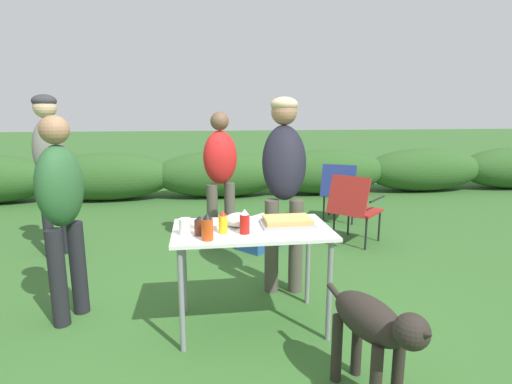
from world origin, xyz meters
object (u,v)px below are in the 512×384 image
bbq_sauce_bottle (200,226)px  camp_chair_green_behind_table (354,206)px  mustard_bottle (223,222)px  dog (374,327)px  paper_cup_stack (185,227)px  standing_person_in_dark_puffer (61,202)px  folding_table (252,238)px  cooler_box (260,233)px  hot_sauce_bottle (207,227)px  camp_chair_near_hedge (340,189)px  plate_stack (206,225)px  mixing_bowl (238,220)px  ketchup_bottle (245,222)px  food_tray (287,221)px  standing_person_with_beanie (284,171)px  standing_person_in_olive_jacket (220,168)px  standing_person_in_navy_coat (50,155)px

bbq_sauce_bottle → camp_chair_green_behind_table: size_ratio=0.16×
mustard_bottle → dog: size_ratio=0.20×
paper_cup_stack → standing_person_in_dark_puffer: (-0.88, 0.37, 0.11)m
folding_table → cooler_box: (0.32, 1.66, -0.49)m
hot_sauce_bottle → camp_chair_near_hedge: (1.90, 2.82, -0.36)m
mustard_bottle → bbq_sauce_bottle: (-0.15, -0.02, -0.01)m
plate_stack → bbq_sauce_bottle: size_ratio=1.53×
mixing_bowl → ketchup_bottle: size_ratio=1.15×
folding_table → camp_chair_green_behind_table: 2.16m
ketchup_bottle → camp_chair_green_behind_table: 2.31m
paper_cup_stack → camp_chair_near_hedge: 3.39m
ketchup_bottle → camp_chair_green_behind_table: size_ratio=0.20×
paper_cup_stack → food_tray: bearing=9.7°
standing_person_with_beanie → cooler_box: (-0.05, 1.03, -0.87)m
camp_chair_near_hedge → ketchup_bottle: bearing=-92.3°
hot_sauce_bottle → cooler_box: (0.63, 1.89, -0.65)m
standing_person_in_dark_puffer → standing_person_in_olive_jacket: size_ratio=0.99×
mustard_bottle → hot_sauce_bottle: hot_sauce_bottle is taller
folding_table → standing_person_in_dark_puffer: bearing=168.1°
bbq_sauce_bottle → standing_person_with_beanie: 1.07m
mustard_bottle → standing_person_in_navy_coat: standing_person_in_navy_coat is taller
dog → standing_person_in_dark_puffer: bearing=-48.1°
bbq_sauce_bottle → dog: bbq_sauce_bottle is taller
camp_chair_green_behind_table → hot_sauce_bottle: bearing=-87.0°
standing_person_with_beanie → bbq_sauce_bottle: bearing=-124.6°
bbq_sauce_bottle → plate_stack: bearing=77.6°
dog → hot_sauce_bottle: bearing=-53.8°
paper_cup_stack → hot_sauce_bottle: 0.20m
standing_person_with_beanie → dog: 1.63m
camp_chair_near_hedge → mixing_bowl: bearing=-94.4°
mustard_bottle → ketchup_bottle: size_ratio=0.91×
plate_stack → camp_chair_green_behind_table: camp_chair_green_behind_table is taller
food_tray → mixing_bowl: 0.35m
hot_sauce_bottle → dog: (0.85, -0.64, -0.39)m
mustard_bottle → plate_stack: bearing=124.4°
folding_table → standing_person_in_olive_jacket: 1.81m
plate_stack → food_tray: bearing=-3.8°
food_tray → camp_chair_green_behind_table: bearing=54.2°
camp_chair_near_hedge → cooler_box: bearing=-114.6°
food_tray → standing_person_in_navy_coat: (-2.16, 1.70, 0.33)m
camp_chair_green_behind_table → cooler_box: 1.13m
standing_person_with_beanie → standing_person_in_dark_puffer: size_ratio=1.10×
paper_cup_stack → camp_chair_green_behind_table: paper_cup_stack is taller
standing_person_in_dark_puffer → standing_person_in_olive_jacket: standing_person_in_olive_jacket is taller
plate_stack → camp_chair_green_behind_table: bearing=41.9°
camp_chair_near_hedge → plate_stack: bearing=-98.1°
standing_person_in_olive_jacket → cooler_box: standing_person_in_olive_jacket is taller
mixing_bowl → cooler_box: mixing_bowl is taller
paper_cup_stack → cooler_box: size_ratio=0.19×
plate_stack → ketchup_bottle: 0.33m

